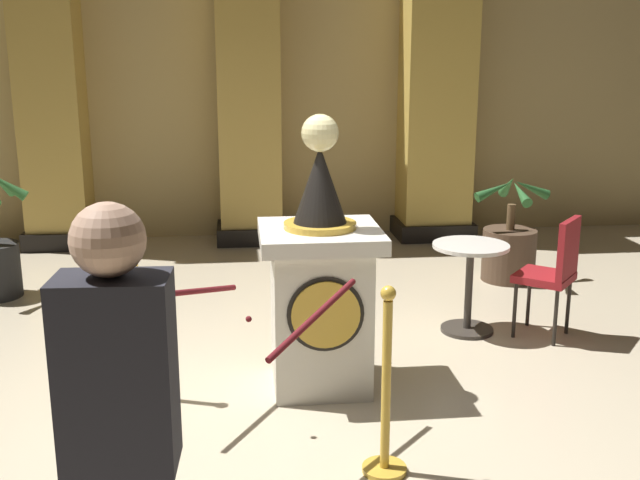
% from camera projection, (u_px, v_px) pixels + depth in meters
% --- Properties ---
extents(ground_plane, '(11.36, 11.36, 0.00)m').
position_uv_depth(ground_plane, '(268.00, 408.00, 4.75)').
color(ground_plane, beige).
extents(back_wall, '(11.36, 0.16, 3.75)m').
position_uv_depth(back_wall, '(248.00, 79.00, 8.95)').
color(back_wall, tan).
rests_on(back_wall, ground_plane).
extents(pedestal_clock, '(0.78, 0.78, 1.81)m').
position_uv_depth(pedestal_clock, '(320.00, 287.00, 4.93)').
color(pedestal_clock, silver).
rests_on(pedestal_clock, ground_plane).
extents(stanchion_near, '(0.24, 0.24, 1.04)m').
position_uv_depth(stanchion_near, '(139.00, 344.00, 4.81)').
color(stanchion_near, gold).
rests_on(stanchion_near, ground_plane).
extents(stanchion_far, '(0.24, 0.24, 1.04)m').
position_uv_depth(stanchion_far, '(386.00, 409.00, 3.94)').
color(stanchion_far, gold).
rests_on(stanchion_far, ground_plane).
extents(velvet_rope, '(1.26, 1.25, 0.22)m').
position_uv_depth(velvet_rope, '(248.00, 304.00, 4.28)').
color(velvet_rope, '#591419').
extents(column_left, '(0.82, 0.82, 3.60)m').
position_uv_depth(column_left, '(51.00, 89.00, 8.42)').
color(column_left, black).
rests_on(column_left, ground_plane).
extents(column_right, '(0.95, 0.95, 3.60)m').
position_uv_depth(column_right, '(435.00, 87.00, 8.89)').
color(column_right, black).
rests_on(column_right, ground_plane).
extents(column_centre_rear, '(0.85, 0.85, 3.60)m').
position_uv_depth(column_centre_rear, '(248.00, 88.00, 8.66)').
color(column_centre_rear, black).
rests_on(column_centre_rear, ground_plane).
extents(potted_palm_right, '(0.79, 0.78, 1.06)m').
position_uv_depth(potted_palm_right, '(509.00, 248.00, 7.37)').
color(potted_palm_right, '#4C3828').
rests_on(potted_palm_right, ground_plane).
extents(bystander_guest, '(0.37, 0.24, 1.74)m').
position_uv_depth(bystander_guest, '(122.00, 446.00, 2.45)').
color(bystander_guest, '#26262D').
rests_on(bystander_guest, ground_plane).
extents(cafe_table, '(0.60, 0.60, 0.72)m').
position_uv_depth(cafe_table, '(469.00, 276.00, 5.96)').
color(cafe_table, '#332D28').
rests_on(cafe_table, ground_plane).
extents(cafe_chair_red, '(0.56, 0.56, 0.96)m').
position_uv_depth(cafe_chair_red, '(554.00, 267.00, 5.80)').
color(cafe_chair_red, black).
rests_on(cafe_chair_red, ground_plane).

